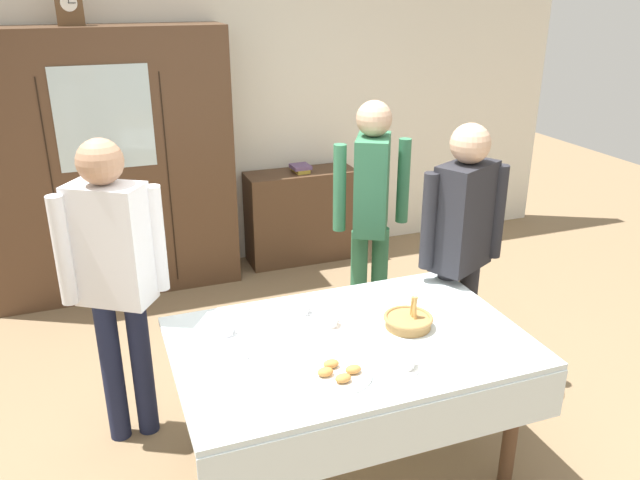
# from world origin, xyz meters

# --- Properties ---
(ground_plane) EXTENTS (12.00, 12.00, 0.00)m
(ground_plane) POSITION_xyz_m (0.00, 0.00, 0.00)
(ground_plane) COLOR #846B4C
(ground_plane) RESTS_ON ground
(back_wall) EXTENTS (6.40, 0.10, 2.70)m
(back_wall) POSITION_xyz_m (0.00, 2.65, 1.35)
(back_wall) COLOR silver
(back_wall) RESTS_ON ground
(dining_table) EXTENTS (1.63, 1.06, 0.75)m
(dining_table) POSITION_xyz_m (0.00, -0.24, 0.65)
(dining_table) COLOR #4C3321
(dining_table) RESTS_ON ground
(wall_cabinet) EXTENTS (1.84, 0.46, 2.02)m
(wall_cabinet) POSITION_xyz_m (-0.90, 2.35, 1.01)
(wall_cabinet) COLOR #4C3321
(wall_cabinet) RESTS_ON ground
(mantel_clock) EXTENTS (0.18, 0.11, 0.24)m
(mantel_clock) POSITION_xyz_m (-1.03, 2.35, 2.14)
(mantel_clock) COLOR brown
(mantel_clock) RESTS_ON wall_cabinet
(bookshelf_low) EXTENTS (0.95, 0.35, 0.80)m
(bookshelf_low) POSITION_xyz_m (0.64, 2.41, 0.40)
(bookshelf_low) COLOR #4C3321
(bookshelf_low) RESTS_ON ground
(book_stack) EXTENTS (0.16, 0.19, 0.06)m
(book_stack) POSITION_xyz_m (0.64, 2.41, 0.84)
(book_stack) COLOR #B29333
(book_stack) RESTS_ON bookshelf_low
(tea_cup_far_left) EXTENTS (0.13, 0.13, 0.06)m
(tea_cup_far_left) POSITION_xyz_m (-0.05, -0.06, 0.77)
(tea_cup_far_left) COLOR white
(tea_cup_far_left) RESTS_ON dining_table
(tea_cup_mid_right) EXTENTS (0.13, 0.13, 0.06)m
(tea_cup_mid_right) POSITION_xyz_m (-0.13, 0.11, 0.77)
(tea_cup_mid_right) COLOR white
(tea_cup_mid_right) RESTS_ON dining_table
(tea_cup_near_right) EXTENTS (0.13, 0.13, 0.06)m
(tea_cup_near_right) POSITION_xyz_m (-0.54, 0.04, 0.77)
(tea_cup_near_right) COLOR white
(tea_cup_near_right) RESTS_ON dining_table
(tea_cup_far_right) EXTENTS (0.13, 0.13, 0.06)m
(tea_cup_far_right) POSITION_xyz_m (0.13, -0.51, 0.77)
(tea_cup_far_right) COLOR white
(tea_cup_far_right) RESTS_ON dining_table
(bread_basket) EXTENTS (0.24, 0.24, 0.16)m
(bread_basket) POSITION_xyz_m (0.31, -0.19, 0.78)
(bread_basket) COLOR #9E7542
(bread_basket) RESTS_ON dining_table
(pastry_plate) EXTENTS (0.28, 0.28, 0.05)m
(pastry_plate) POSITION_xyz_m (-0.16, -0.46, 0.76)
(pastry_plate) COLOR white
(pastry_plate) RESTS_ON dining_table
(spoon_far_right) EXTENTS (0.12, 0.02, 0.01)m
(spoon_far_right) POSITION_xyz_m (-0.26, -0.15, 0.75)
(spoon_far_right) COLOR silver
(spoon_far_right) RESTS_ON dining_table
(spoon_front_edge) EXTENTS (0.12, 0.02, 0.01)m
(spoon_front_edge) POSITION_xyz_m (-0.52, -0.19, 0.75)
(spoon_front_edge) COLOR silver
(spoon_front_edge) RESTS_ON dining_table
(person_behind_table_left) EXTENTS (0.52, 0.41, 1.65)m
(person_behind_table_left) POSITION_xyz_m (0.61, 0.91, 1.00)
(person_behind_table_left) COLOR #33704C
(person_behind_table_left) RESTS_ON ground
(person_by_cabinet) EXTENTS (0.52, 0.34, 1.62)m
(person_by_cabinet) POSITION_xyz_m (0.86, 0.24, 0.98)
(person_by_cabinet) COLOR #232328
(person_by_cabinet) RESTS_ON ground
(person_behind_table_right) EXTENTS (0.52, 0.36, 1.64)m
(person_behind_table_right) POSITION_xyz_m (-0.99, 0.45, 1.00)
(person_behind_table_right) COLOR #191E38
(person_behind_table_right) RESTS_ON ground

